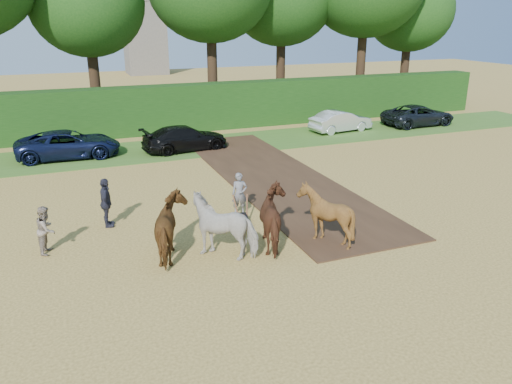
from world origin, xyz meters
name	(u,v)px	position (x,y,z in m)	size (l,w,h in m)	color
ground	(316,241)	(0.00, 0.00, 0.00)	(120.00, 120.00, 0.00)	gold
earth_strip	(274,177)	(1.50, 7.00, 0.03)	(4.50, 17.00, 0.05)	#472D1C
grass_verge	(202,146)	(0.00, 14.00, 0.01)	(50.00, 5.00, 0.03)	#38601E
hedgerow	(182,108)	(0.00, 18.50, 1.50)	(46.00, 1.60, 3.00)	#14380F
spectator_near	(46,230)	(-8.31, 2.39, 0.78)	(0.75, 0.59, 1.55)	tan
spectator_far	(106,203)	(-6.34, 3.83, 0.90)	(1.05, 0.44, 1.79)	#252632
plough_team	(252,221)	(-2.20, 0.29, 0.96)	(6.64, 4.66, 1.93)	brown
parked_cars	(215,133)	(0.85, 14.06, 0.71)	(35.79, 3.34, 1.47)	silver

